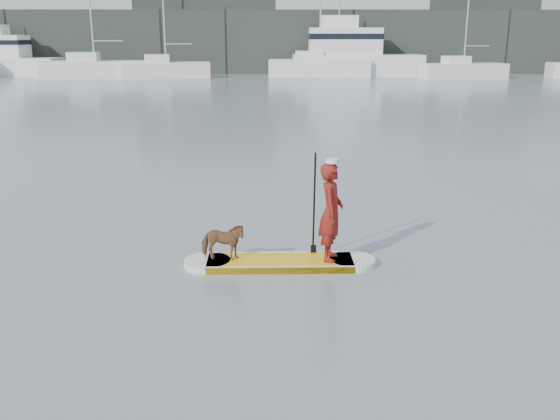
{
  "coord_description": "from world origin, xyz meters",
  "views": [
    {
      "loc": [
        -3.24,
        -11.78,
        3.87
      ],
      "look_at": [
        -3.13,
        -1.7,
        1.0
      ],
      "focal_mm": 40.0,
      "sensor_mm": 36.0,
      "label": 1
    }
  ],
  "objects_px": {
    "paddler": "(331,212)",
    "motor_yacht_b": "(5,57)",
    "sailboat_d": "(319,66)",
    "paddleboard": "(280,262)",
    "motor_yacht_a": "(352,54)",
    "sailboat_e": "(463,70)",
    "sailboat_c": "(166,69)",
    "sailboat_b": "(94,67)",
    "dog": "(223,242)"
  },
  "relations": [
    {
      "from": "sailboat_c",
      "to": "sailboat_d",
      "type": "xyz_separation_m",
      "value": [
        13.7,
        1.64,
        0.16
      ]
    },
    {
      "from": "paddleboard",
      "to": "sailboat_c",
      "type": "distance_m",
      "value": 47.48
    },
    {
      "from": "sailboat_b",
      "to": "paddler",
      "type": "bearing_deg",
      "value": -74.27
    },
    {
      "from": "sailboat_b",
      "to": "motor_yacht_b",
      "type": "height_order",
      "value": "sailboat_b"
    },
    {
      "from": "paddler",
      "to": "motor_yacht_b",
      "type": "relative_size",
      "value": 0.18
    },
    {
      "from": "sailboat_b",
      "to": "motor_yacht_b",
      "type": "relative_size",
      "value": 1.44
    },
    {
      "from": "paddleboard",
      "to": "motor_yacht_b",
      "type": "relative_size",
      "value": 0.35
    },
    {
      "from": "dog",
      "to": "sailboat_b",
      "type": "height_order",
      "value": "sailboat_b"
    },
    {
      "from": "dog",
      "to": "motor_yacht_b",
      "type": "relative_size",
      "value": 0.08
    },
    {
      "from": "dog",
      "to": "sailboat_c",
      "type": "xyz_separation_m",
      "value": [
        -8.68,
        46.49,
        0.36
      ]
    },
    {
      "from": "paddler",
      "to": "motor_yacht_b",
      "type": "xyz_separation_m",
      "value": [
        -25.76,
        49.33,
        0.74
      ]
    },
    {
      "from": "sailboat_c",
      "to": "sailboat_e",
      "type": "bearing_deg",
      "value": -11.1
    },
    {
      "from": "paddleboard",
      "to": "sailboat_c",
      "type": "xyz_separation_m",
      "value": [
        -9.66,
        46.48,
        0.75
      ]
    },
    {
      "from": "paddleboard",
      "to": "motor_yacht_a",
      "type": "distance_m",
      "value": 49.35
    },
    {
      "from": "paddleboard",
      "to": "paddler",
      "type": "distance_m",
      "value": 1.25
    },
    {
      "from": "paddler",
      "to": "sailboat_e",
      "type": "distance_m",
      "value": 48.06
    },
    {
      "from": "dog",
      "to": "paddler",
      "type": "bearing_deg",
      "value": -83.41
    },
    {
      "from": "paddleboard",
      "to": "sailboat_d",
      "type": "height_order",
      "value": "sailboat_d"
    },
    {
      "from": "sailboat_d",
      "to": "sailboat_e",
      "type": "height_order",
      "value": "sailboat_d"
    },
    {
      "from": "sailboat_b",
      "to": "sailboat_c",
      "type": "xyz_separation_m",
      "value": [
        6.28,
        0.1,
        -0.14
      ]
    },
    {
      "from": "dog",
      "to": "sailboat_e",
      "type": "relative_size",
      "value": 0.07
    },
    {
      "from": "sailboat_e",
      "to": "dog",
      "type": "bearing_deg",
      "value": -120.4
    },
    {
      "from": "paddler",
      "to": "sailboat_d",
      "type": "xyz_separation_m",
      "value": [
        3.17,
        48.11,
        0.0
      ]
    },
    {
      "from": "sailboat_e",
      "to": "sailboat_c",
      "type": "bearing_deg",
      "value": 168.37
    },
    {
      "from": "motor_yacht_a",
      "to": "sailboat_e",
      "type": "bearing_deg",
      "value": -19.38
    },
    {
      "from": "paddleboard",
      "to": "sailboat_c",
      "type": "height_order",
      "value": "sailboat_c"
    },
    {
      "from": "sailboat_b",
      "to": "motor_yacht_b",
      "type": "xyz_separation_m",
      "value": [
        -8.95,
        2.96,
        0.76
      ]
    },
    {
      "from": "paddleboard",
      "to": "motor_yacht_a",
      "type": "relative_size",
      "value": 0.28
    },
    {
      "from": "paddleboard",
      "to": "sailboat_d",
      "type": "distance_m",
      "value": 48.3
    },
    {
      "from": "paddleboard",
      "to": "sailboat_e",
      "type": "height_order",
      "value": "sailboat_e"
    },
    {
      "from": "paddler",
      "to": "dog",
      "type": "relative_size",
      "value": 2.18
    },
    {
      "from": "sailboat_c",
      "to": "sailboat_e",
      "type": "relative_size",
      "value": 1.02
    },
    {
      "from": "sailboat_c",
      "to": "sailboat_e",
      "type": "distance_m",
      "value": 26.13
    },
    {
      "from": "motor_yacht_b",
      "to": "paddler",
      "type": "bearing_deg",
      "value": -56.49
    },
    {
      "from": "paddleboard",
      "to": "paddler",
      "type": "height_order",
      "value": "paddler"
    },
    {
      "from": "paddler",
      "to": "motor_yacht_a",
      "type": "bearing_deg",
      "value": 2.33
    },
    {
      "from": "paddleboard",
      "to": "dog",
      "type": "distance_m",
      "value": 1.05
    },
    {
      "from": "paddleboard",
      "to": "motor_yacht_b",
      "type": "distance_m",
      "value": 55.28
    },
    {
      "from": "paddler",
      "to": "sailboat_e",
      "type": "bearing_deg",
      "value": -9.3
    },
    {
      "from": "dog",
      "to": "sailboat_d",
      "type": "xyz_separation_m",
      "value": [
        5.01,
        48.13,
        0.52
      ]
    },
    {
      "from": "paddler",
      "to": "sailboat_c",
      "type": "height_order",
      "value": "sailboat_c"
    },
    {
      "from": "dog",
      "to": "sailboat_c",
      "type": "relative_size",
      "value": 0.07
    },
    {
      "from": "paddler",
      "to": "sailboat_d",
      "type": "height_order",
      "value": "sailboat_d"
    },
    {
      "from": "motor_yacht_a",
      "to": "motor_yacht_b",
      "type": "height_order",
      "value": "motor_yacht_a"
    },
    {
      "from": "motor_yacht_a",
      "to": "motor_yacht_b",
      "type": "relative_size",
      "value": 1.25
    },
    {
      "from": "sailboat_c",
      "to": "sailboat_d",
      "type": "bearing_deg",
      "value": -2.06
    },
    {
      "from": "sailboat_c",
      "to": "paddler",
      "type": "bearing_deg",
      "value": -86.14
    },
    {
      "from": "paddler",
      "to": "sailboat_c",
      "type": "distance_m",
      "value": 47.65
    },
    {
      "from": "dog",
      "to": "sailboat_e",
      "type": "xyz_separation_m",
      "value": [
        17.42,
        45.49,
        0.32
      ]
    },
    {
      "from": "sailboat_c",
      "to": "sailboat_b",
      "type": "bearing_deg",
      "value": 171.99
    }
  ]
}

